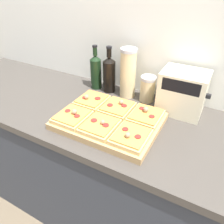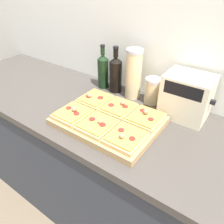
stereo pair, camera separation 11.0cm
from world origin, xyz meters
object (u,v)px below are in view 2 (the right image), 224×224
at_px(wine_bottle, 116,74).
at_px(grain_jar_tall, 134,74).
at_px(olive_oil_bottle, 103,71).
at_px(grain_jar_short, 152,91).
at_px(cutting_board, 109,121).
at_px(toaster_oven, 186,97).

relative_size(wine_bottle, grain_jar_tall, 0.97).
relative_size(olive_oil_bottle, grain_jar_short, 1.82).
distance_m(cutting_board, olive_oil_bottle, 0.42).
bearing_deg(toaster_oven, cutting_board, -134.31).
bearing_deg(toaster_oven, olive_oil_bottle, 177.64).
height_order(grain_jar_short, toaster_oven, toaster_oven).
bearing_deg(grain_jar_short, grain_jar_tall, -180.00).
height_order(wine_bottle, grain_jar_tall, grain_jar_tall).
bearing_deg(olive_oil_bottle, cutting_board, -49.12).
bearing_deg(cutting_board, olive_oil_bottle, 130.88).
bearing_deg(olive_oil_bottle, toaster_oven, -2.36).
distance_m(cutting_board, wine_bottle, 0.37).
bearing_deg(toaster_oven, grain_jar_short, 173.53).
relative_size(wine_bottle, grain_jar_short, 1.87).
xyz_separation_m(grain_jar_tall, toaster_oven, (0.33, -0.02, -0.03)).
relative_size(cutting_board, olive_oil_bottle, 1.78).
distance_m(cutting_board, grain_jar_short, 0.33).
bearing_deg(wine_bottle, grain_jar_short, 0.00).
xyz_separation_m(cutting_board, grain_jar_tall, (-0.05, 0.31, 0.13)).
xyz_separation_m(wine_bottle, grain_jar_tall, (0.13, 0.00, 0.03)).
relative_size(olive_oil_bottle, grain_jar_tall, 0.95).
distance_m(cutting_board, toaster_oven, 0.41).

